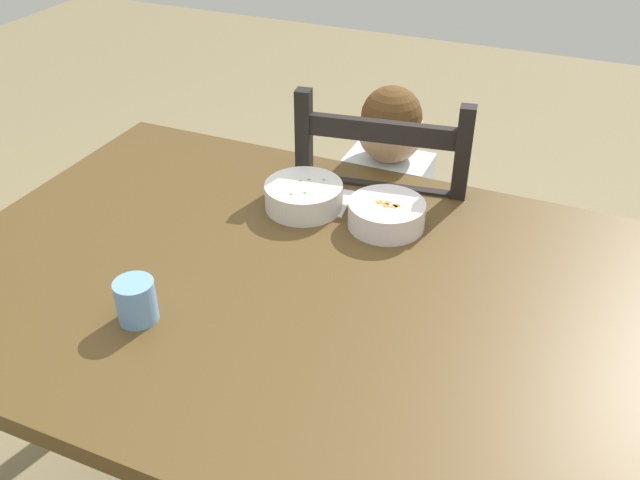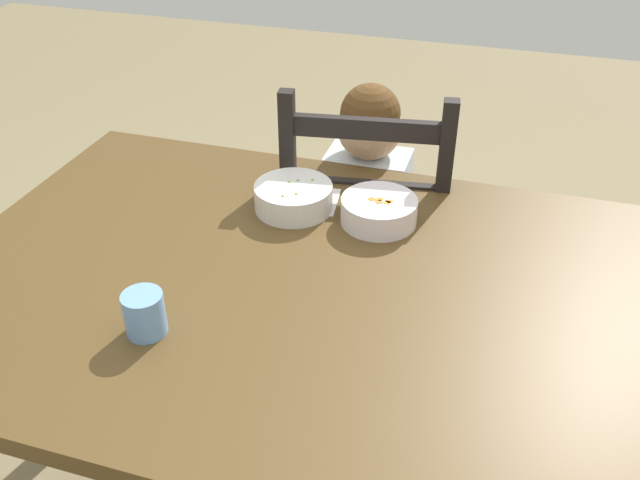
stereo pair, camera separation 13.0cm
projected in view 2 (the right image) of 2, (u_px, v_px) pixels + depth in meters
The scene contains 8 objects.
dining_table at pixel (318, 319), 1.42m from camera, with size 1.54×1.02×0.77m.
dining_chair at pixel (365, 253), 1.98m from camera, with size 0.48×0.48×1.00m.
child_figure at pixel (364, 203), 1.89m from camera, with size 0.32×0.31×0.97m.
bowl_of_peas at pixel (293, 196), 1.59m from camera, with size 0.18×0.18×0.06m.
bowl_of_carrots at pixel (379, 210), 1.54m from camera, with size 0.17×0.17×0.06m.
spoon at pixel (359, 211), 1.59m from camera, with size 0.12×0.10×0.01m.
drinking_cup at pixel (144, 314), 1.22m from camera, with size 0.07×0.07×0.08m, color #6FA1E1.
paper_napkin at pixel (308, 200), 1.63m from camera, with size 0.14×0.13×0.00m, color white.
Camera 2 is at (0.32, -1.04, 1.60)m, focal length 38.89 mm.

